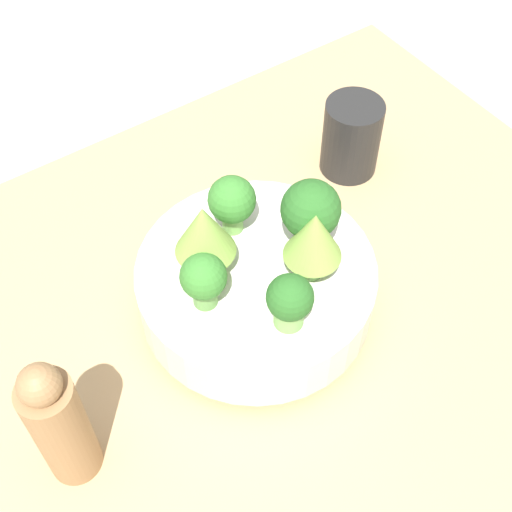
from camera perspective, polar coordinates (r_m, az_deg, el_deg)
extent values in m
plane|color=#ADA89E|center=(0.79, 0.81, -8.04)|extent=(6.00, 6.00, 0.00)
cube|color=tan|center=(0.77, 0.83, -7.25)|extent=(0.91, 0.73, 0.04)
cylinder|color=silver|center=(0.76, 0.00, -3.97)|extent=(0.11, 0.11, 0.01)
cylinder|color=silver|center=(0.73, 0.00, -2.38)|extent=(0.24, 0.24, 0.06)
cylinder|color=#7AB256|center=(0.66, 2.53, -4.75)|extent=(0.03, 0.03, 0.02)
sphere|color=#286023|center=(0.64, 2.61, -3.39)|extent=(0.04, 0.04, 0.04)
cylinder|color=#609347|center=(0.70, -3.98, -0.20)|extent=(0.03, 0.03, 0.03)
cone|color=#84AD47|center=(0.67, -4.19, 2.09)|extent=(0.06, 0.06, 0.06)
cylinder|color=#609347|center=(0.71, 4.22, 1.65)|extent=(0.03, 0.03, 0.04)
sphere|color=#286023|center=(0.68, 4.41, 3.75)|extent=(0.06, 0.06, 0.06)
cylinder|color=#7AB256|center=(0.73, -1.88, 2.93)|extent=(0.02, 0.02, 0.03)
sphere|color=#387A2D|center=(0.71, -1.94, 4.54)|extent=(0.05, 0.05, 0.05)
cylinder|color=#609347|center=(0.70, 4.27, -0.42)|extent=(0.02, 0.02, 0.03)
cone|color=#84AD47|center=(0.67, 4.48, 1.83)|extent=(0.06, 0.06, 0.06)
cylinder|color=#609347|center=(0.68, -4.10, -3.05)|extent=(0.02, 0.02, 0.02)
sphere|color=#387A2D|center=(0.66, -4.24, -1.64)|extent=(0.04, 0.04, 0.04)
cylinder|color=black|center=(0.88, 7.63, 9.40)|extent=(0.07, 0.07, 0.10)
cylinder|color=#997047|center=(0.65, -15.29, -13.23)|extent=(0.05, 0.05, 0.14)
sphere|color=#997047|center=(0.58, -16.95, -9.84)|extent=(0.04, 0.04, 0.04)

